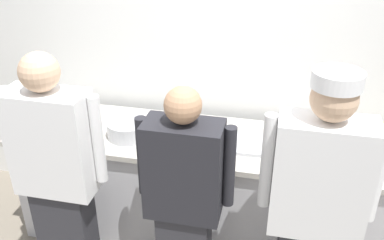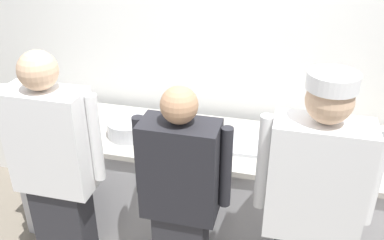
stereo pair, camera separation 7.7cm
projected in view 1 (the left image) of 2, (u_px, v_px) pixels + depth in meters
The scene contains 14 objects.
wall_back at pixel (221, 51), 3.27m from camera, with size 4.59×0.10×2.84m.
prep_counter at pixel (207, 189), 3.29m from camera, with size 2.93×0.75×0.92m.
chef_near_left at pixel (58, 177), 2.63m from camera, with size 0.63×0.24×1.74m.
chef_center at pixel (184, 202), 2.55m from camera, with size 0.59×0.24×1.60m.
chef_far_right at pixel (315, 212), 2.30m from camera, with size 0.63×0.24×1.77m.
plate_stack_front at pixel (180, 127), 3.17m from camera, with size 0.25×0.25×0.06m.
plate_stack_rear at pixel (85, 120), 3.27m from camera, with size 0.19×0.19×0.06m.
mixing_bowl_steel at pixel (128, 129), 3.08m from camera, with size 0.30×0.30×0.12m, color #B7BABF.
sheet_tray at pixel (256, 145), 2.98m from camera, with size 0.47×0.30×0.02m, color #B7BABF.
squeeze_bottle_primary at pixel (381, 134), 2.95m from camera, with size 0.06×0.06×0.20m.
squeeze_bottle_secondary at pixel (332, 145), 2.81m from camera, with size 0.06×0.06×0.20m.
ramekin_yellow_sauce at pixel (313, 148), 2.92m from camera, with size 0.10×0.10×0.04m.
ramekin_red_sauce at pixel (310, 133), 3.10m from camera, with size 0.11×0.11×0.04m.
deli_cup at pixel (177, 145), 2.89m from camera, with size 0.09×0.09×0.10m, color white.
Camera 1 is at (0.46, -2.23, 2.46)m, focal length 39.44 mm.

